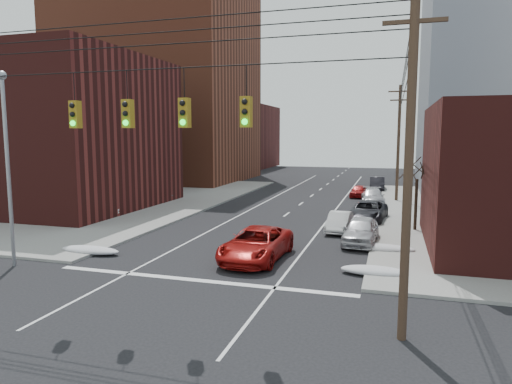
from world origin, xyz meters
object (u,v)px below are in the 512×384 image
Objects in this scene: parked_car_b at (339,222)px; parked_car_f at (377,184)px; lot_car_a at (90,206)px; parked_car_c at (368,211)px; lot_car_c at (64,204)px; lot_car_d at (127,191)px; lot_car_b at (151,193)px; parked_car_e at (359,191)px; parked_car_a at (361,231)px; red_pickup at (256,244)px; parked_car_d at (373,197)px.

parked_car_f is at bearing 88.33° from parked_car_b.
parked_car_b is at bearing -112.98° from lot_car_a.
lot_car_c reaches higher than parked_car_c.
lot_car_c is at bearing -154.90° from lot_car_d.
lot_car_d is at bearing 59.06° from lot_car_b.
parked_car_b is 0.87× the size of lot_car_b.
parked_car_a is at bearing -80.83° from parked_car_e.
lot_car_b is at bearing -145.48° from parked_car_f.
parked_car_a is 23.81m from lot_car_b.
parked_car_e is at bearing 96.95° from parked_car_a.
parked_car_e is (-1.60, 20.71, -0.17)m from parked_car_a.
parked_car_e is 20.93m from lot_car_b.
red_pickup is 1.25× the size of lot_car_a.
lot_car_b is 9.47m from lot_car_c.
parked_car_a is at bearing -60.59° from parked_car_b.
red_pickup is 1.07× the size of lot_car_c.
lot_car_a is at bearing -152.44° from parked_car_d.
parked_car_d is 11.33m from parked_car_f.
parked_car_d is at bearing -42.72° from lot_car_c.
lot_car_a is at bearing -177.33° from parked_car_b.
parked_car_a is 16.12m from parked_car_d.
lot_car_a reaches higher than parked_car_d.
lot_car_d is (-18.79, 17.71, 0.02)m from red_pickup.
parked_car_d reaches higher than lot_car_b.
red_pickup is at bearing -111.81° from lot_car_d.
parked_car_a is at bearing 47.89° from red_pickup.
red_pickup is at bearing -140.11° from lot_car_a.
parked_car_a is 0.94× the size of parked_car_d.
red_pickup reaches higher than parked_car_e.
lot_car_c reaches higher than lot_car_b.
parked_car_f is at bearing 83.53° from red_pickup.
red_pickup is 8.78m from parked_car_b.
lot_car_a is at bearing -132.36° from parked_car_e.
parked_car_e is at bearing 104.31° from parked_car_d.
lot_car_c is at bearing 158.79° from red_pickup.
parked_car_c is at bearing -101.25° from lot_car_a.
lot_car_d is (-2.91, 9.77, -0.09)m from lot_car_a.
parked_car_b is at bearing -85.24° from parked_car_e.
parked_car_b is 19.19m from lot_car_a.
red_pickup is at bearing -92.55° from parked_car_e.
parked_car_d is at bearing -66.04° from parked_car_e.
parked_car_a is 26.87m from lot_car_d.
lot_car_c is at bearing 147.29° from lot_car_b.
lot_car_a is at bearing 174.59° from parked_car_a.
parked_car_c is 13.37m from parked_car_e.
parked_car_d is (0.00, 8.68, -0.02)m from parked_car_c.
parked_car_c is at bearing 92.52° from parked_car_a.
lot_car_a is 1.04× the size of lot_car_b.
parked_car_a is 0.88× the size of parked_car_c.
parked_car_c is 8.68m from parked_car_d.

